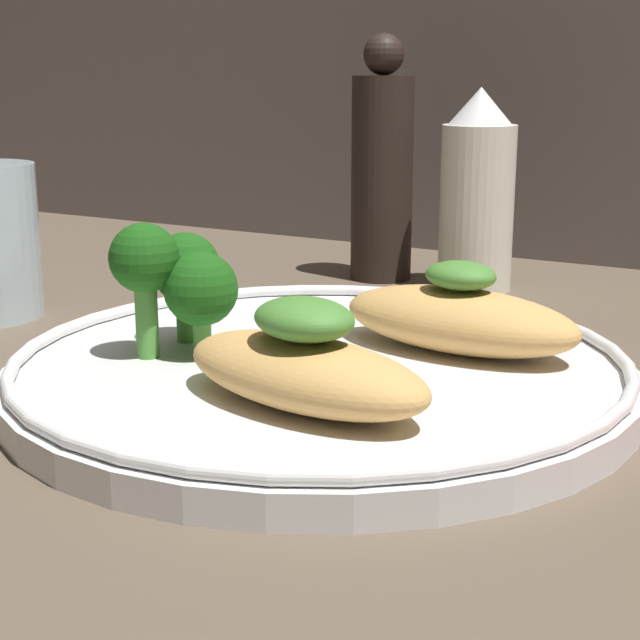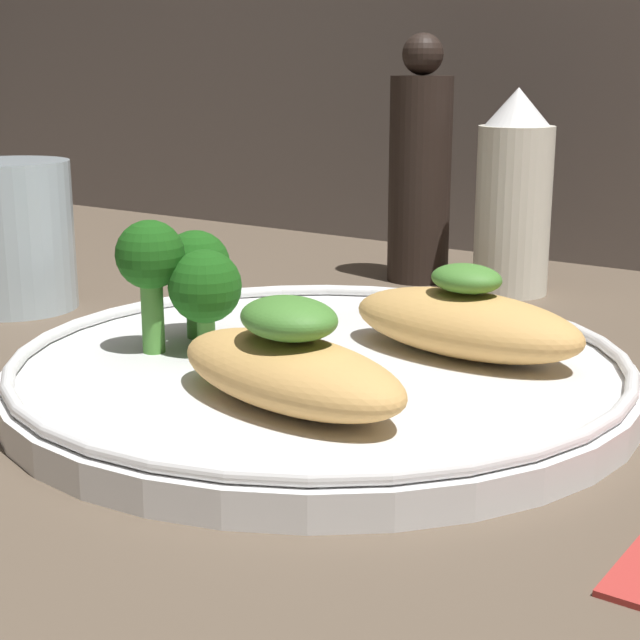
% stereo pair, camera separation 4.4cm
% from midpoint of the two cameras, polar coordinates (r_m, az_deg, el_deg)
% --- Properties ---
extents(ground_plane, '(1.80, 1.80, 0.01)m').
position_cam_midpoint_polar(ground_plane, '(0.45, -2.80, -4.84)').
color(ground_plane, brown).
extents(plate, '(0.28, 0.28, 0.02)m').
position_cam_midpoint_polar(plate, '(0.45, -2.82, -3.03)').
color(plate, white).
rests_on(plate, ground_plane).
extents(grilled_meat_front, '(0.12, 0.07, 0.04)m').
position_cam_midpoint_polar(grilled_meat_front, '(0.38, -4.19, -2.73)').
color(grilled_meat_front, tan).
rests_on(grilled_meat_front, plate).
extents(grilled_meat_middle, '(0.12, 0.06, 0.04)m').
position_cam_midpoint_polar(grilled_meat_middle, '(0.46, 5.42, 0.12)').
color(grilled_meat_middle, tan).
rests_on(grilled_meat_middle, plate).
extents(broccoli_bunch, '(0.06, 0.06, 0.06)m').
position_cam_midpoint_polar(broccoli_bunch, '(0.46, -11.06, 2.49)').
color(broccoli_bunch, '#4C8E38').
rests_on(broccoli_bunch, plate).
extents(sauce_bottle, '(0.05, 0.05, 0.13)m').
position_cam_midpoint_polar(sauce_bottle, '(0.65, 7.22, 7.24)').
color(sauce_bottle, silver).
rests_on(sauce_bottle, ground_plane).
extents(pepper_grinder, '(0.04, 0.04, 0.17)m').
position_cam_midpoint_polar(pepper_grinder, '(0.68, 1.76, 8.71)').
color(pepper_grinder, black).
rests_on(pepper_grinder, ground_plane).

